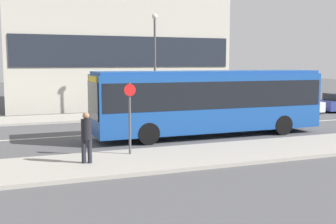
% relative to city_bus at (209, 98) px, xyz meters
% --- Properties ---
extents(ground_plane, '(120.00, 120.00, 0.00)m').
position_rel_city_bus_xyz_m(ground_plane, '(-3.11, 2.19, -1.79)').
color(ground_plane, '#4F4F51').
extents(sidewalk_near, '(44.00, 3.50, 0.13)m').
position_rel_city_bus_xyz_m(sidewalk_near, '(-3.11, -4.06, -1.73)').
color(sidewalk_near, '#A39E93').
rests_on(sidewalk_near, ground_plane).
extents(sidewalk_far, '(44.00, 3.50, 0.13)m').
position_rel_city_bus_xyz_m(sidewalk_far, '(-3.11, 8.44, -1.73)').
color(sidewalk_far, '#A39E93').
rests_on(sidewalk_far, ground_plane).
extents(lane_centerline, '(41.80, 0.16, 0.01)m').
position_rel_city_bus_xyz_m(lane_centerline, '(-3.11, 2.19, -1.79)').
color(lane_centerline, silver).
rests_on(lane_centerline, ground_plane).
extents(apartment_block_left_tower, '(16.78, 5.26, 15.56)m').
position_rel_city_bus_xyz_m(apartment_block_left_tower, '(-0.73, 14.28, 5.98)').
color(apartment_block_left_tower, '#B7B2A3').
rests_on(apartment_block_left_tower, ground_plane).
extents(city_bus, '(11.15, 2.48, 3.11)m').
position_rel_city_bus_xyz_m(city_bus, '(0.00, 0.00, 0.00)').
color(city_bus, '#194793').
rests_on(city_bus, ground_plane).
extents(parked_car_0, '(4.65, 1.85, 1.28)m').
position_rel_city_bus_xyz_m(parked_car_0, '(8.78, 5.52, -1.18)').
color(parked_car_0, silver).
rests_on(parked_car_0, ground_plane).
extents(pedestrian_near_stop, '(0.34, 0.34, 1.72)m').
position_rel_city_bus_xyz_m(pedestrian_near_stop, '(-6.59, -4.00, -0.68)').
color(pedestrian_near_stop, '#23232D').
rests_on(pedestrian_near_stop, sidewalk_near).
extents(bus_stop_sign, '(0.44, 0.12, 2.65)m').
position_rel_city_bus_xyz_m(bus_stop_sign, '(-4.84, -3.16, -0.12)').
color(bus_stop_sign, '#4C4C51').
rests_on(bus_stop_sign, sidewalk_near).
extents(street_lamp, '(0.36, 0.36, 6.46)m').
position_rel_city_bus_xyz_m(street_lamp, '(0.00, 7.77, 2.31)').
color(street_lamp, '#4C4C51').
rests_on(street_lamp, sidewalk_far).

